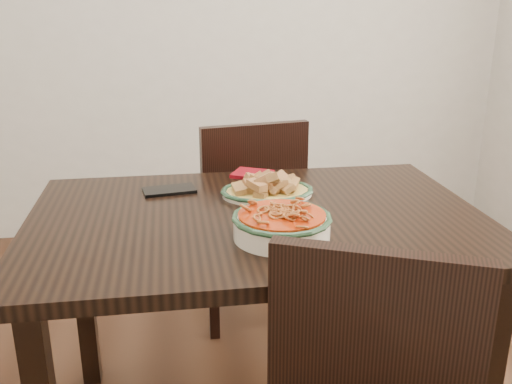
{
  "coord_description": "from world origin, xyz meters",
  "views": [
    {
      "loc": [
        -0.21,
        -1.52,
        1.33
      ],
      "look_at": [
        0.02,
        -0.0,
        0.81
      ],
      "focal_mm": 40.0,
      "sensor_mm": 36.0,
      "label": 1
    }
  ],
  "objects": [
    {
      "name": "wall_back",
      "position": [
        0.0,
        1.75,
        1.3
      ],
      "size": [
        3.5,
        0.1,
        2.6
      ],
      "primitive_type": "cube",
      "color": "beige",
      "rests_on": "ground"
    },
    {
      "name": "dining_table",
      "position": [
        0.02,
        -0.02,
        0.66
      ],
      "size": [
        1.29,
        0.86,
        0.75
      ],
      "color": "black",
      "rests_on": "ground"
    },
    {
      "name": "chair_far",
      "position": [
        0.09,
        0.65,
        0.5
      ],
      "size": [
        0.49,
        0.49,
        0.89
      ],
      "rotation": [
        0.0,
        0.0,
        3.31
      ],
      "color": "black",
      "rests_on": "ground"
    },
    {
      "name": "fish_plate",
      "position": [
        0.08,
        0.13,
        0.79
      ],
      "size": [
        0.28,
        0.22,
        0.11
      ],
      "color": "#F3E9CD",
      "rests_on": "dining_table"
    },
    {
      "name": "noodle_bowl",
      "position": [
        0.06,
        -0.2,
        0.79
      ],
      "size": [
        0.26,
        0.26,
        0.08
      ],
      "color": "#F5E8CF",
      "rests_on": "dining_table"
    },
    {
      "name": "smartphone",
      "position": [
        -0.22,
        0.22,
        0.76
      ],
      "size": [
        0.17,
        0.11,
        0.01
      ],
      "primitive_type": "cube",
      "rotation": [
        0.0,
        0.0,
        0.16
      ],
      "color": "black",
      "rests_on": "dining_table"
    },
    {
      "name": "napkin",
      "position": [
        0.07,
        0.35,
        0.76
      ],
      "size": [
        0.16,
        0.16,
        0.01
      ],
      "primitive_type": "cube",
      "rotation": [
        0.0,
        0.0,
        -0.47
      ],
      "color": "maroon",
      "rests_on": "dining_table"
    }
  ]
}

